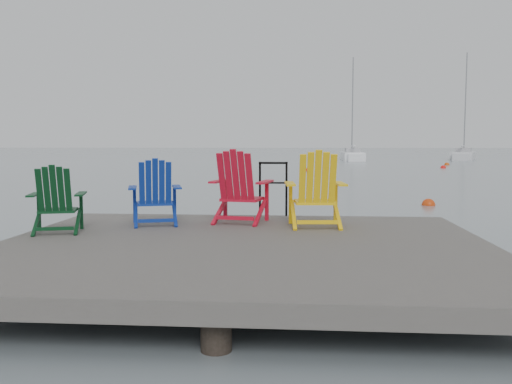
# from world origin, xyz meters

# --- Properties ---
(ground) EXTENTS (400.00, 400.00, 0.00)m
(ground) POSITION_xyz_m (0.00, 0.00, 0.00)
(ground) COLOR gray
(ground) RESTS_ON ground
(dock) EXTENTS (6.00, 5.00, 1.40)m
(dock) POSITION_xyz_m (0.00, 0.00, 0.35)
(dock) COLOR #33302D
(dock) RESTS_ON ground
(handrail) EXTENTS (0.48, 0.04, 0.90)m
(handrail) POSITION_xyz_m (0.25, 2.45, 1.04)
(handrail) COLOR black
(handrail) RESTS_ON dock
(chair_green) EXTENTS (0.83, 0.79, 0.90)m
(chair_green) POSITION_xyz_m (-2.57, 0.49, 0.95)
(chair_green) COLOR black
(chair_green) RESTS_ON dock
(chair_blue) EXTENTS (0.89, 0.85, 0.96)m
(chair_blue) POSITION_xyz_m (-1.44, 1.30, 0.98)
(chair_blue) COLOR navy
(chair_blue) RESTS_ON dock
(chair_red) EXTENTS (0.96, 0.91, 1.08)m
(chair_red) POSITION_xyz_m (-0.22, 1.60, 1.04)
(chair_red) COLOR red
(chair_red) RESTS_ON dock
(chair_yellow) EXTENTS (0.90, 0.84, 1.08)m
(chair_yellow) POSITION_xyz_m (0.92, 1.28, 1.04)
(chair_yellow) COLOR yellow
(chair_yellow) RESTS_ON dock
(sailboat_near) EXTENTS (2.11, 7.70, 10.69)m
(sailboat_near) POSITION_xyz_m (6.13, 49.48, 0.36)
(sailboat_near) COLOR white
(sailboat_near) RESTS_ON ground
(sailboat_mid) EXTENTS (4.84, 8.52, 11.45)m
(sailboat_mid) POSITION_xyz_m (17.99, 52.10, 0.36)
(sailboat_mid) COLOR silver
(sailboat_mid) RESTS_ON ground
(buoy_a) EXTENTS (0.37, 0.37, 0.37)m
(buoy_a) POSITION_xyz_m (4.25, 8.66, 0.00)
(buoy_a) COLOR #C2370B
(buoy_a) RESTS_ON ground
(buoy_b) EXTENTS (0.33, 0.33, 0.33)m
(buoy_b) POSITION_xyz_m (1.22, 27.25, 0.00)
(buoy_b) COLOR red
(buoy_b) RESTS_ON ground
(buoy_c) EXTENTS (0.38, 0.38, 0.38)m
(buoy_c) POSITION_xyz_m (10.66, 31.81, 0.00)
(buoy_c) COLOR red
(buoy_c) RESTS_ON ground
(buoy_d) EXTENTS (0.41, 0.41, 0.41)m
(buoy_d) POSITION_xyz_m (12.28, 36.97, 0.00)
(buoy_d) COLOR #CA460B
(buoy_d) RESTS_ON ground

